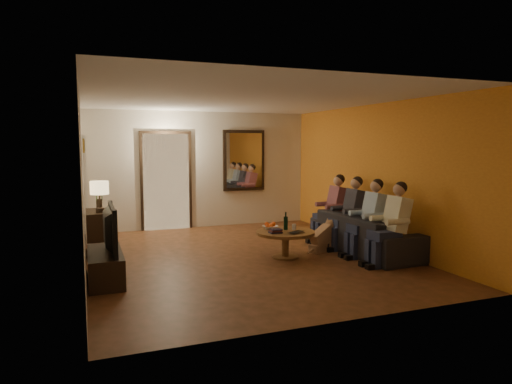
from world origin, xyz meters
name	(u,v)px	position (x,y,z in m)	size (l,w,h in m)	color
floor	(246,257)	(0.00, 0.00, 0.00)	(5.00, 6.00, 0.01)	#462B12
ceiling	(245,99)	(0.00, 0.00, 2.60)	(5.00, 6.00, 0.01)	white
back_wall	(201,170)	(0.00, 3.00, 1.30)	(5.00, 0.02, 2.60)	beige
front_wall	(341,200)	(0.00, -3.00, 1.30)	(5.00, 0.02, 2.60)	beige
left_wall	(83,184)	(-2.50, 0.00, 1.30)	(0.02, 6.00, 2.60)	beige
right_wall	(374,176)	(2.50, 0.00, 1.30)	(0.02, 6.00, 2.60)	beige
orange_accent	(373,176)	(2.49, 0.00, 1.30)	(0.01, 6.00, 2.60)	orange
kitchen_doorway	(166,182)	(-0.80, 2.98, 1.05)	(1.00, 0.06, 2.10)	#FFE0A5
door_trim	(166,182)	(-0.80, 2.97, 1.05)	(1.12, 0.04, 2.22)	black
fridge_glimpse	(178,188)	(-0.55, 2.98, 0.90)	(0.45, 0.03, 1.70)	silver
mirror_frame	(244,160)	(1.00, 2.96, 1.50)	(1.00, 0.05, 1.40)	black
mirror_glass	(244,160)	(1.00, 2.93, 1.50)	(0.86, 0.02, 1.26)	white
white_door	(86,189)	(-2.46, 2.30, 1.02)	(0.06, 0.85, 2.04)	white
framed_art	(84,146)	(-2.47, 1.30, 1.85)	(0.03, 0.28, 0.24)	#B28C33
art_canvas	(85,146)	(-2.46, 1.30, 1.85)	(0.01, 0.22, 0.18)	brown
dresser	(101,232)	(-2.25, 1.16, 0.37)	(0.45, 0.82, 0.73)	black
table_lamp	(100,197)	(-2.25, 0.94, 1.00)	(0.30, 0.30, 0.54)	beige
flower_vase	(99,197)	(-2.25, 1.38, 0.95)	(0.14, 0.14, 0.44)	red
tv_stand	(105,266)	(-2.25, -0.58, 0.20)	(0.45, 1.22, 0.41)	black
tv	(104,229)	(-2.25, -0.58, 0.73)	(0.15, 1.11, 0.64)	black
sofa	(365,233)	(2.07, -0.40, 0.33)	(0.90, 2.29, 0.67)	black
person_a	(393,227)	(1.97, -1.30, 0.60)	(0.60, 0.40, 1.20)	tan
person_b	(371,221)	(1.97, -0.70, 0.60)	(0.60, 0.40, 1.20)	tan
person_c	(351,216)	(1.97, -0.10, 0.60)	(0.60, 0.40, 1.20)	tan
person_d	(334,211)	(1.97, 0.50, 0.60)	(0.60, 0.40, 1.20)	tan
dog	(322,236)	(1.38, -0.11, 0.28)	(0.56, 0.24, 0.56)	#9E6E49
coffee_table	(285,244)	(0.60, -0.29, 0.23)	(0.97, 0.97, 0.45)	brown
bowl	(270,228)	(0.42, -0.07, 0.48)	(0.26, 0.26, 0.06)	white
oranges	(270,224)	(0.42, -0.07, 0.55)	(0.20, 0.20, 0.08)	#FF5815
wine_bottle	(286,221)	(0.65, -0.19, 0.60)	(0.07, 0.07, 0.31)	black
wine_glass	(294,227)	(0.78, -0.24, 0.50)	(0.06, 0.06, 0.10)	silver
book_stack	(276,231)	(0.38, -0.39, 0.48)	(0.20, 0.15, 0.07)	black
laptop	(298,233)	(0.70, -0.57, 0.46)	(0.33, 0.21, 0.03)	black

